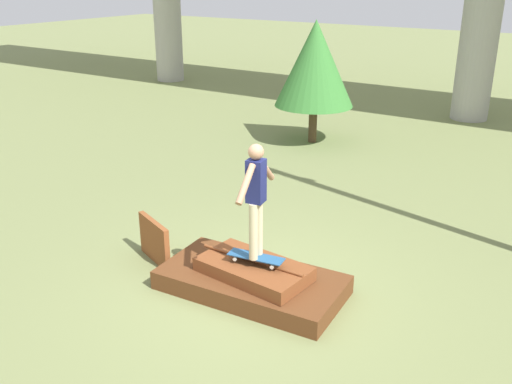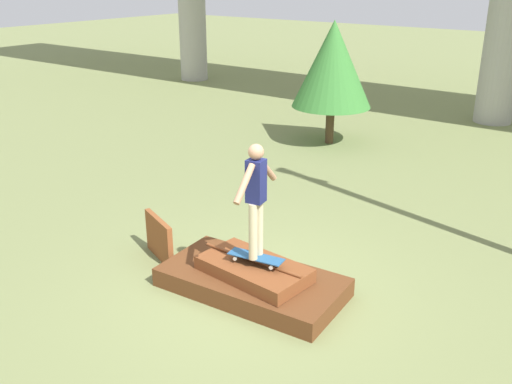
% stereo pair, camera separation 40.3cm
% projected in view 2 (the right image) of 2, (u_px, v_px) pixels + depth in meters
% --- Properties ---
extents(ground_plane, '(80.00, 80.00, 0.00)m').
position_uv_depth(ground_plane, '(252.00, 291.00, 8.17)').
color(ground_plane, olive).
extents(scrap_pile, '(2.68, 1.49, 0.52)m').
position_uv_depth(scrap_pile, '(252.00, 279.00, 8.09)').
color(scrap_pile, '#5B3319').
rests_on(scrap_pile, ground_plane).
extents(scrap_plank_loose, '(0.87, 0.42, 0.69)m').
position_uv_depth(scrap_plank_loose, '(159.00, 238.00, 8.97)').
color(scrap_plank_loose, brown).
rests_on(scrap_plank_loose, ground_plane).
extents(skateboard, '(0.82, 0.35, 0.09)m').
position_uv_depth(skateboard, '(256.00, 257.00, 7.86)').
color(skateboard, '#23517F').
rests_on(skateboard, scrap_pile).
extents(skater, '(0.26, 1.12, 1.61)m').
position_uv_depth(skater, '(256.00, 194.00, 7.52)').
color(skater, '#C6B78E').
rests_on(skater, skateboard).
extents(tree_behind_left, '(2.04, 2.04, 3.16)m').
position_uv_depth(tree_behind_left, '(333.00, 64.00, 14.41)').
color(tree_behind_left, '#4C3823').
rests_on(tree_behind_left, ground_plane).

